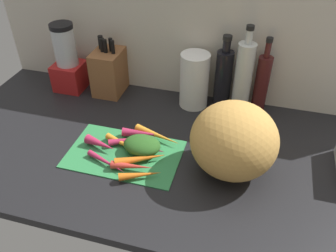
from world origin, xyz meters
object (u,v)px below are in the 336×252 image
at_px(blender_appliance, 68,62).
at_px(paper_towel_roll, 194,80).
at_px(carrot_3, 140,175).
at_px(bottle_0, 223,78).
at_px(carrot_1, 141,159).
at_px(carrot_2, 150,149).
at_px(carrot_0, 132,166).
at_px(cutting_board, 124,154).
at_px(carrot_8, 143,134).
at_px(carrot_7, 126,145).
at_px(winter_squash, 234,140).
at_px(carrot_5, 133,140).
at_px(bottle_2, 262,83).
at_px(knife_block, 109,71).
at_px(carrot_9, 100,144).
at_px(carrot_4, 106,162).
at_px(bottle_1, 243,79).
at_px(carrot_6, 157,135).

bearing_deg(blender_appliance, paper_towel_roll, 1.60).
relative_size(carrot_3, bottle_0, 0.45).
relative_size(carrot_1, bottle_0, 0.57).
distance_m(carrot_2, blender_appliance, 0.58).
bearing_deg(carrot_0, cutting_board, 128.40).
height_order(carrot_2, carrot_8, carrot_8).
bearing_deg(carrot_7, winter_squash, -0.11).
distance_m(cutting_board, carrot_3, 0.14).
distance_m(carrot_5, blender_appliance, 0.50).
height_order(carrot_0, carrot_5, carrot_0).
bearing_deg(bottle_2, knife_block, -177.46).
bearing_deg(carrot_0, carrot_5, 109.18).
distance_m(carrot_2, carrot_9, 0.17).
bearing_deg(carrot_4, bottle_2, 45.97).
height_order(carrot_4, bottle_1, bottle_1).
xyz_separation_m(carrot_0, paper_towel_roll, (0.11, 0.44, 0.09)).
relative_size(carrot_0, carrot_8, 0.92).
bearing_deg(carrot_2, carrot_3, -86.32).
xyz_separation_m(carrot_1, carrot_6, (0.02, 0.13, -0.00)).
bearing_deg(bottle_0, carrot_6, -122.66).
bearing_deg(carrot_5, carrot_1, -55.71).
bearing_deg(carrot_2, knife_block, 130.53).
relative_size(carrot_2, carrot_5, 0.62).
xyz_separation_m(carrot_4, carrot_6, (0.12, 0.17, 0.00)).
xyz_separation_m(carrot_0, carrot_4, (-0.09, -0.00, -0.00)).
relative_size(cutting_board, carrot_2, 3.62).
relative_size(cutting_board, carrot_9, 3.34).
distance_m(cutting_board, carrot_0, 0.09).
xyz_separation_m(carrot_4, winter_squash, (0.39, 0.10, 0.10)).
bearing_deg(carrot_3, winter_squash, 24.90).
distance_m(carrot_7, winter_squash, 0.38).
bearing_deg(carrot_8, carrot_6, 7.67).
xyz_separation_m(carrot_6, paper_towel_roll, (0.07, 0.26, 0.09)).
relative_size(carrot_7, blender_appliance, 0.60).
bearing_deg(winter_squash, carrot_7, 179.89).
bearing_deg(knife_block, carrot_6, -42.17).
height_order(carrot_4, bottle_0, bottle_0).
bearing_deg(carrot_5, bottle_2, 39.63).
relative_size(carrot_0, carrot_9, 1.19).
bearing_deg(blender_appliance, carrot_1, -40.07).
xyz_separation_m(carrot_9, blender_appliance, (-0.30, 0.35, 0.10)).
xyz_separation_m(carrot_8, knife_block, (-0.24, 0.27, 0.07)).
height_order(carrot_4, winter_squash, winter_squash).
bearing_deg(bottle_1, carrot_3, -118.92).
bearing_deg(carrot_0, carrot_3, -37.03).
distance_m(carrot_5, bottle_0, 0.43).
distance_m(carrot_4, bottle_1, 0.59).
bearing_deg(carrot_0, carrot_9, 153.43).
bearing_deg(blender_appliance, bottle_1, 0.72).
distance_m(carrot_9, paper_towel_roll, 0.45).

